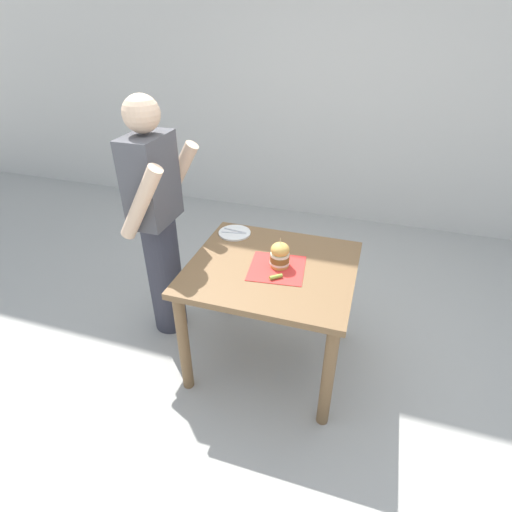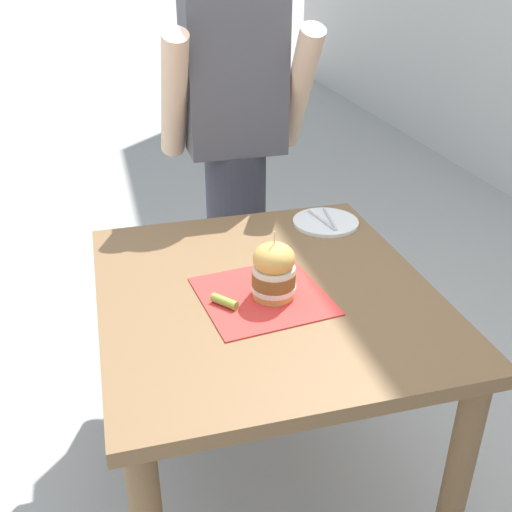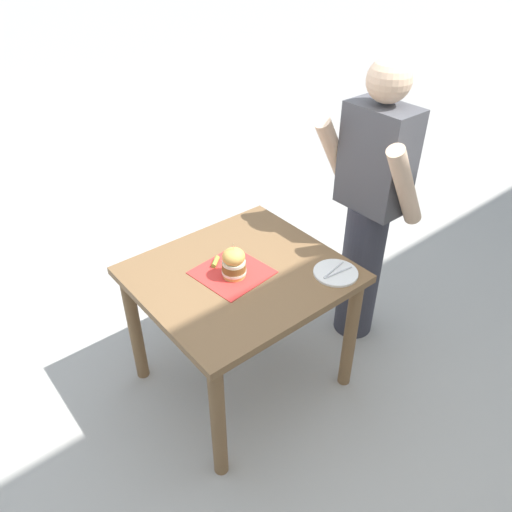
% 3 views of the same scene
% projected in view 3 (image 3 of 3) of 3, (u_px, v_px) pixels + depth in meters
% --- Properties ---
extents(ground_plane, '(80.00, 80.00, 0.00)m').
position_uv_depth(ground_plane, '(243.00, 377.00, 2.91)').
color(ground_plane, '#ADAAA3').
extents(patio_table, '(0.90, 0.99, 0.77)m').
position_uv_depth(patio_table, '(241.00, 292.00, 2.54)').
color(patio_table, brown).
rests_on(patio_table, ground).
extents(serving_paper, '(0.36, 0.36, 0.00)m').
position_uv_depth(serving_paper, '(232.00, 272.00, 2.45)').
color(serving_paper, red).
rests_on(serving_paper, patio_table).
extents(sandwich, '(0.12, 0.12, 0.19)m').
position_uv_depth(sandwich, '(234.00, 263.00, 2.39)').
color(sandwich, gold).
rests_on(sandwich, serving_paper).
extents(pickle_spear, '(0.07, 0.07, 0.02)m').
position_uv_depth(pickle_spear, '(215.00, 262.00, 2.50)').
color(pickle_spear, '#8EA83D').
rests_on(pickle_spear, serving_paper).
extents(side_plate_with_forks, '(0.22, 0.22, 0.02)m').
position_uv_depth(side_plate_with_forks, '(336.00, 273.00, 2.45)').
color(side_plate_with_forks, white).
rests_on(side_plate_with_forks, patio_table).
extents(diner_across_table, '(0.55, 0.35, 1.69)m').
position_uv_depth(diner_across_table, '(369.00, 208.00, 2.75)').
color(diner_across_table, '#33333D').
rests_on(diner_across_table, ground).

